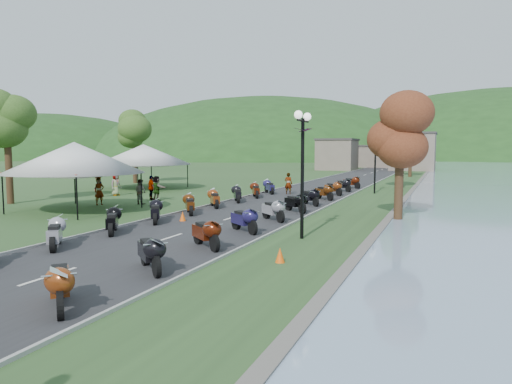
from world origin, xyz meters
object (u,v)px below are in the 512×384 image
(vendor_tent_main, at_px, (75,177))
(pedestrian_c, at_px, (98,197))
(pedestrian_a, at_px, (100,205))
(pedestrian_b, at_px, (141,204))

(vendor_tent_main, xyz_separation_m, pedestrian_c, (-4.02, 6.34, -2.00))
(pedestrian_a, xyz_separation_m, pedestrian_b, (2.22, 1.32, 0.00))
(vendor_tent_main, relative_size, pedestrian_c, 3.01)
(pedestrian_b, bearing_deg, pedestrian_a, 41.16)
(pedestrian_b, distance_m, pedestrian_c, 6.02)
(vendor_tent_main, distance_m, pedestrian_c, 7.77)
(pedestrian_b, bearing_deg, pedestrian_c, -12.27)
(pedestrian_a, bearing_deg, vendor_tent_main, -140.59)
(pedestrian_b, relative_size, pedestrian_c, 0.93)
(vendor_tent_main, height_order, pedestrian_a, vendor_tent_main)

